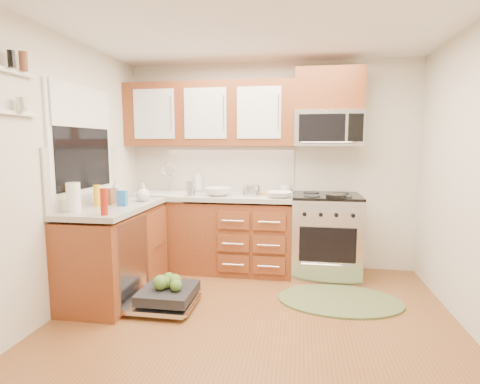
% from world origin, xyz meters
% --- Properties ---
extents(floor, '(3.50, 3.50, 0.00)m').
position_xyz_m(floor, '(0.00, 0.00, 0.00)').
color(floor, brown).
rests_on(floor, ground).
extents(ceiling, '(3.50, 3.50, 0.00)m').
position_xyz_m(ceiling, '(0.00, 0.00, 2.50)').
color(ceiling, white).
rests_on(ceiling, ground).
extents(wall_back, '(3.50, 0.04, 2.50)m').
position_xyz_m(wall_back, '(0.00, 1.75, 1.25)').
color(wall_back, beige).
rests_on(wall_back, ground).
extents(wall_front, '(3.50, 0.04, 2.50)m').
position_xyz_m(wall_front, '(0.00, -1.75, 1.25)').
color(wall_front, beige).
rests_on(wall_front, ground).
extents(wall_left, '(0.04, 3.50, 2.50)m').
position_xyz_m(wall_left, '(-1.75, 0.00, 1.25)').
color(wall_left, beige).
rests_on(wall_left, ground).
extents(base_cabinet_back, '(2.05, 0.60, 0.85)m').
position_xyz_m(base_cabinet_back, '(-0.73, 1.45, 0.42)').
color(base_cabinet_back, '#5F1E15').
rests_on(base_cabinet_back, ground).
extents(base_cabinet_left, '(0.60, 1.25, 0.85)m').
position_xyz_m(base_cabinet_left, '(-1.45, 0.52, 0.42)').
color(base_cabinet_left, '#5F1E15').
rests_on(base_cabinet_left, ground).
extents(countertop_back, '(2.07, 0.64, 0.05)m').
position_xyz_m(countertop_back, '(-0.72, 1.44, 0.90)').
color(countertop_back, '#A7A398').
rests_on(countertop_back, base_cabinet_back).
extents(countertop_left, '(0.64, 1.27, 0.05)m').
position_xyz_m(countertop_left, '(-1.44, 0.53, 0.90)').
color(countertop_left, '#A7A398').
rests_on(countertop_left, base_cabinet_left).
extents(backsplash_back, '(2.05, 0.02, 0.57)m').
position_xyz_m(backsplash_back, '(-0.73, 1.74, 1.21)').
color(backsplash_back, beige).
rests_on(backsplash_back, ground).
extents(backsplash_left, '(0.02, 1.25, 0.57)m').
position_xyz_m(backsplash_left, '(-1.74, 0.52, 1.21)').
color(backsplash_left, beige).
rests_on(backsplash_left, ground).
extents(upper_cabinets, '(2.05, 0.35, 0.75)m').
position_xyz_m(upper_cabinets, '(-0.73, 1.57, 1.88)').
color(upper_cabinets, '#5F1E15').
rests_on(upper_cabinets, ground).
extents(cabinet_over_mw, '(0.76, 0.35, 0.47)m').
position_xyz_m(cabinet_over_mw, '(0.68, 1.57, 2.13)').
color(cabinet_over_mw, '#5F1E15').
rests_on(cabinet_over_mw, ground).
extents(range, '(0.76, 0.64, 0.95)m').
position_xyz_m(range, '(0.68, 1.43, 0.47)').
color(range, silver).
rests_on(range, ground).
extents(microwave, '(0.76, 0.38, 0.40)m').
position_xyz_m(microwave, '(0.68, 1.55, 1.70)').
color(microwave, silver).
rests_on(microwave, ground).
extents(sink, '(0.62, 0.50, 0.26)m').
position_xyz_m(sink, '(-1.25, 1.42, 0.80)').
color(sink, white).
rests_on(sink, ground).
extents(dishwasher, '(0.70, 0.60, 0.20)m').
position_xyz_m(dishwasher, '(-0.86, 0.30, 0.10)').
color(dishwasher, silver).
rests_on(dishwasher, ground).
extents(window, '(0.03, 1.05, 1.05)m').
position_xyz_m(window, '(-1.74, 0.50, 1.55)').
color(window, white).
rests_on(window, ground).
extents(window_blind, '(0.02, 0.96, 0.40)m').
position_xyz_m(window_blind, '(-1.71, 0.50, 1.88)').
color(window_blind, white).
rests_on(window_blind, ground).
extents(shelf_upper, '(0.04, 0.40, 0.03)m').
position_xyz_m(shelf_upper, '(-1.72, -0.35, 2.05)').
color(shelf_upper, white).
rests_on(shelf_upper, ground).
extents(shelf_lower, '(0.04, 0.40, 0.03)m').
position_xyz_m(shelf_lower, '(-1.72, -0.35, 1.75)').
color(shelf_lower, white).
rests_on(shelf_lower, ground).
extents(rug, '(1.34, 1.03, 0.02)m').
position_xyz_m(rug, '(0.78, 0.69, 0.01)').
color(rug, '#5E6D3E').
rests_on(rug, ground).
extents(skillet, '(0.25, 0.25, 0.04)m').
position_xyz_m(skillet, '(0.76, 1.18, 0.97)').
color(skillet, black).
rests_on(skillet, range).
extents(stock_pot, '(0.27, 0.27, 0.13)m').
position_xyz_m(stock_pot, '(-0.19, 1.41, 0.99)').
color(stock_pot, silver).
rests_on(stock_pot, countertop_back).
extents(cutting_board, '(0.32, 0.23, 0.02)m').
position_xyz_m(cutting_board, '(-0.02, 1.55, 0.94)').
color(cutting_board, tan).
rests_on(cutting_board, countertop_back).
extents(canister, '(0.12, 0.12, 0.18)m').
position_xyz_m(canister, '(-0.87, 1.25, 1.01)').
color(canister, silver).
rests_on(canister, countertop_back).
extents(paper_towel_roll, '(0.16, 0.16, 0.26)m').
position_xyz_m(paper_towel_roll, '(-1.60, 0.10, 1.06)').
color(paper_towel_roll, white).
rests_on(paper_towel_roll, countertop_left).
extents(mustard_bottle, '(0.09, 0.09, 0.21)m').
position_xyz_m(mustard_bottle, '(-1.55, 0.41, 1.03)').
color(mustard_bottle, yellow).
rests_on(mustard_bottle, countertop_left).
extents(red_bottle, '(0.06, 0.06, 0.23)m').
position_xyz_m(red_bottle, '(-1.25, 0.00, 1.04)').
color(red_bottle, '#A41C0D').
rests_on(red_bottle, countertop_left).
extents(wooden_box, '(0.16, 0.12, 0.16)m').
position_xyz_m(wooden_box, '(-1.53, 0.55, 1.00)').
color(wooden_box, brown).
rests_on(wooden_box, countertop_left).
extents(blue_carton, '(0.10, 0.06, 0.15)m').
position_xyz_m(blue_carton, '(-1.33, 0.47, 1.00)').
color(blue_carton, blue).
rests_on(blue_carton, countertop_left).
extents(bowl_a, '(0.29, 0.29, 0.07)m').
position_xyz_m(bowl_a, '(0.15, 1.28, 0.96)').
color(bowl_a, '#999999').
rests_on(bowl_a, countertop_back).
extents(bowl_b, '(0.37, 0.37, 0.09)m').
position_xyz_m(bowl_b, '(-0.56, 1.33, 0.97)').
color(bowl_b, '#999999').
rests_on(bowl_b, countertop_back).
extents(cup, '(0.15, 0.15, 0.11)m').
position_xyz_m(cup, '(0.20, 1.64, 0.98)').
color(cup, '#999999').
rests_on(cup, countertop_back).
extents(soap_bottle_a, '(0.14, 0.15, 0.30)m').
position_xyz_m(soap_bottle_a, '(-0.90, 1.68, 1.07)').
color(soap_bottle_a, '#999999').
rests_on(soap_bottle_a, countertop_back).
extents(soap_bottle_b, '(0.11, 0.12, 0.22)m').
position_xyz_m(soap_bottle_b, '(-1.55, 0.77, 1.03)').
color(soap_bottle_b, '#999999').
rests_on(soap_bottle_b, countertop_left).
extents(soap_bottle_c, '(0.16, 0.16, 0.19)m').
position_xyz_m(soap_bottle_c, '(-1.25, 0.78, 1.02)').
color(soap_bottle_c, '#999999').
rests_on(soap_bottle_c, countertop_left).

